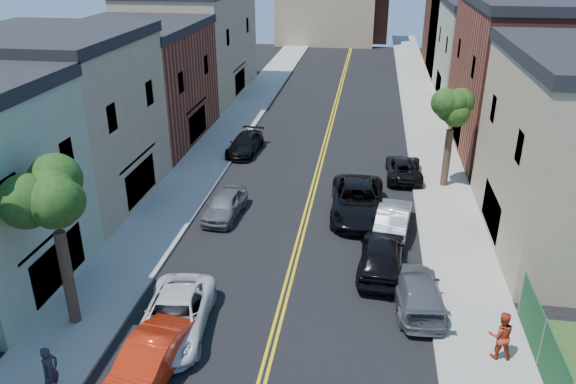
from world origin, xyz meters
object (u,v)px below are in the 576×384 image
at_px(dark_car_right_far, 404,168).
at_px(pedestrian_right, 501,335).
at_px(white_pickup, 175,316).
at_px(grey_car_right, 417,291).
at_px(red_sedan, 148,362).
at_px(black_car_right, 382,255).
at_px(black_suv_lane, 358,201).
at_px(pedestrian_left, 50,371).
at_px(silver_car_right, 393,218).
at_px(black_car_left, 245,144).
at_px(grey_car_left, 225,205).

height_order(dark_car_right_far, pedestrian_right, pedestrian_right).
relative_size(white_pickup, grey_car_right, 1.11).
xyz_separation_m(red_sedan, black_car_right, (7.90, 8.20, 0.11)).
bearing_deg(black_car_right, black_suv_lane, -73.53).
bearing_deg(pedestrian_left, silver_car_right, -28.72).
xyz_separation_m(white_pickup, black_car_right, (7.85, 5.60, 0.11)).
relative_size(black_car_right, pedestrian_left, 2.79).
bearing_deg(pedestrian_left, black_car_left, 8.61).
distance_m(grey_car_right, black_suv_lane, 8.55).
distance_m(black_car_right, silver_car_right, 4.12).
relative_size(black_car_left, pedestrian_right, 2.46).
distance_m(silver_car_right, pedestrian_left, 17.62).
bearing_deg(red_sedan, black_suv_lane, 71.28).
bearing_deg(white_pickup, grey_car_left, 87.57).
distance_m(grey_car_left, dark_car_right_far, 12.16).
height_order(white_pickup, black_car_right, black_car_right).
distance_m(grey_car_left, black_car_right, 9.52).
bearing_deg(grey_car_right, red_sedan, 26.49).
bearing_deg(dark_car_right_far, pedestrian_right, 98.26).
xyz_separation_m(red_sedan, black_car_left, (-1.65, 22.64, -0.08)).
bearing_deg(white_pickup, silver_car_right, 42.90).
distance_m(dark_car_right_far, black_suv_lane, 6.44).
distance_m(red_sedan, grey_car_left, 12.60).
distance_m(red_sedan, silver_car_right, 14.94).
distance_m(black_car_left, pedestrian_right, 24.10).
bearing_deg(pedestrian_right, black_car_right, -54.20).
height_order(red_sedan, grey_car_left, red_sedan).
height_order(grey_car_right, pedestrian_left, pedestrian_left).
height_order(grey_car_left, black_suv_lane, black_suv_lane).
bearing_deg(silver_car_right, black_car_left, -38.32).
height_order(black_car_left, grey_car_right, grey_car_right).
bearing_deg(black_car_right, red_sedan, 49.76).
bearing_deg(black_car_left, black_car_right, -52.07).
height_order(grey_car_left, black_car_left, grey_car_left).
distance_m(white_pickup, pedestrian_right, 12.00).
distance_m(white_pickup, grey_car_right, 9.81).
height_order(grey_car_right, black_suv_lane, black_suv_lane).
bearing_deg(black_suv_lane, white_pickup, -122.83).
xyz_separation_m(grey_car_left, black_car_right, (8.44, -4.39, 0.15)).
height_order(black_car_left, black_car_right, black_car_right).
relative_size(black_car_left, dark_car_right_far, 0.98).
xyz_separation_m(red_sedan, white_pickup, (0.05, 2.60, -0.00)).
distance_m(red_sedan, grey_car_right, 10.97).
bearing_deg(pedestrian_left, dark_car_right_far, -18.85).
bearing_deg(grey_car_left, black_suv_lane, 13.99).
relative_size(white_pickup, silver_car_right, 1.18).
relative_size(grey_car_left, pedestrian_left, 2.31).
bearing_deg(silver_car_right, pedestrian_left, 56.99).
bearing_deg(grey_car_right, silver_car_right, -87.84).
xyz_separation_m(silver_car_right, black_suv_lane, (-1.91, 1.56, 0.12)).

